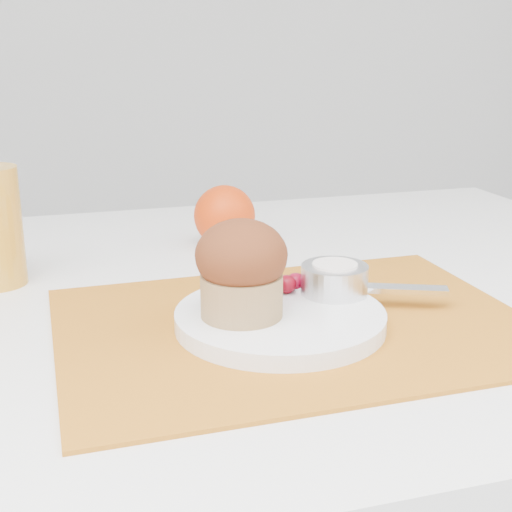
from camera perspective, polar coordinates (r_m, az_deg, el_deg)
name	(u,v)px	position (r m, az deg, el deg)	size (l,w,h in m)	color
placemat	(295,325)	(0.69, 3.13, -5.50)	(0.45, 0.33, 0.00)	#BD6D1A
plate	(280,318)	(0.67, 1.94, -5.01)	(0.20, 0.20, 0.02)	white
ramekin	(334,279)	(0.72, 6.29, -1.87)	(0.07, 0.07, 0.03)	silver
cream	(335,266)	(0.71, 6.33, -0.79)	(0.05, 0.05, 0.01)	white
raspberry_near	(286,284)	(0.71, 2.45, -2.26)	(0.02, 0.02, 0.02)	#50020C
raspberry_far	(296,281)	(0.73, 3.20, -2.02)	(0.02, 0.02, 0.02)	#5C0215
butter_knife	(337,287)	(0.73, 6.47, -2.46)	(0.22, 0.02, 0.01)	white
orange	(225,216)	(0.94, -2.53, 3.22)	(0.08, 0.08, 0.08)	#E73F08
muffin	(241,268)	(0.65, -1.17, -1.00)	(0.08, 0.08, 0.09)	#AB8452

